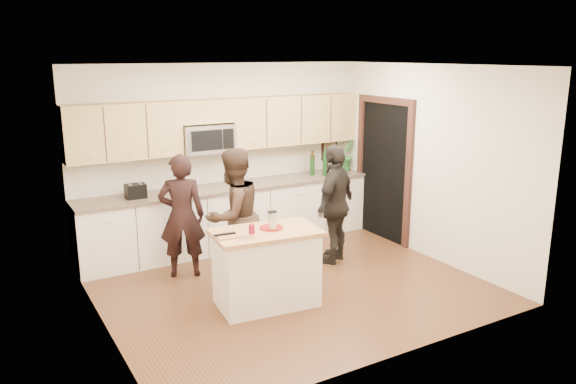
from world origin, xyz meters
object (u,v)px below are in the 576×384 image
woman_center (233,216)px  island (266,268)px  woman_right (335,204)px  woman_left (182,216)px  toaster (136,191)px

woman_center → island: bearing=73.4°
island → woman_center: (-0.02, 0.83, 0.40)m
woman_right → woman_left: bearing=-46.1°
woman_right → island: bearing=-3.2°
toaster → woman_right: bearing=-27.9°
island → woman_right: 1.71m
island → woman_right: size_ratio=0.77×
toaster → woman_left: woman_left is taller
woman_left → island: bearing=132.6°
woman_left → woman_right: bearing=-174.3°
island → toaster: size_ratio=4.81×
woman_left → woman_right: size_ratio=0.98×
woman_left → woman_center: 0.71m
island → toaster: 2.30m
island → woman_left: bearing=117.6°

